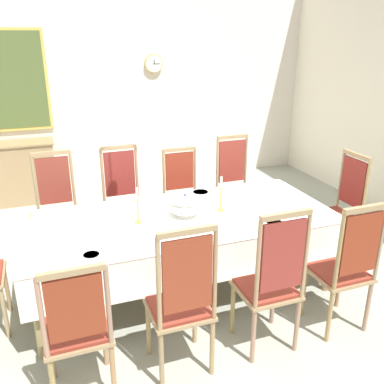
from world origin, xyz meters
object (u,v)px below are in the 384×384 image
soup_tureen (185,205)px  spoon_primary (31,215)px  dining_table (181,224)px  bowl_near_right (200,193)px  candlestick_west (138,209)px  candlestick_east (221,197)px  chair_north_c (183,194)px  spoon_secondary (211,192)px  chair_north_d (235,185)px  chair_north_b (123,199)px  bowl_near_left (42,213)px  chair_south_c (272,281)px  chair_south_d (346,266)px  bowl_far_left (275,224)px  chair_head_east (341,207)px  mounted_clock (154,64)px  chair_south_a (77,328)px  chair_north_a (57,208)px  bowl_far_right (91,256)px  chair_south_b (182,300)px

soup_tureen → spoon_primary: soup_tureen is taller
dining_table → bowl_near_right: (0.37, 0.46, 0.09)m
candlestick_west → candlestick_east: size_ratio=0.98×
chair_north_c → spoon_secondary: bearing=103.9°
chair_north_c → spoon_primary: chair_north_c is taller
chair_north_d → soup_tureen: (-1.01, -1.03, 0.27)m
chair_north_b → bowl_near_left: chair_north_b is taller
soup_tureen → bowl_near_right: (0.33, 0.46, -0.09)m
bowl_near_left → spoon_secondary: (1.71, -0.00, -0.02)m
chair_south_c → chair_south_d: chair_south_c is taller
chair_north_d → bowl_far_left: chair_north_d is taller
chair_south_d → candlestick_east: chair_south_d is taller
chair_north_b → chair_head_east: 2.40m
chair_north_d → spoon_primary: size_ratio=6.78×
mounted_clock → candlestick_west: bearing=-108.1°
bowl_near_left → spoon_primary: (-0.10, 0.03, -0.02)m
soup_tureen → chair_south_c: bearing=-72.3°
chair_south_c → soup_tureen: (-0.33, 1.03, 0.26)m
chair_south_a → bowl_near_right: (1.43, 1.47, 0.22)m
bowl_near_right → spoon_secondary: bearing=11.2°
chair_south_d → chair_north_c: bearing=108.5°
spoon_secondary → bowl_near_right: bearing=-159.8°
chair_head_east → candlestick_west: bearing=90.0°
dining_table → spoon_primary: (-1.31, 0.51, 0.08)m
chair_north_b → chair_north_d: bearing=-180.0°
candlestick_west → bowl_near_right: candlestick_west is taller
chair_north_c → spoon_primary: bearing=16.9°
chair_head_east → mounted_clock: 3.69m
spoon_primary → bowl_near_right: bearing=1.5°
chair_north_d → soup_tureen: 1.47m
chair_north_a → bowl_far_right: 1.55m
soup_tureen → chair_south_b: bearing=-110.6°
dining_table → mounted_clock: bearing=78.5°
chair_south_a → candlestick_east: (1.46, 1.02, 0.34)m
chair_south_c → dining_table: bearing=109.9°
chair_north_d → bowl_far_left: size_ratio=6.74×
soup_tureen → bowl_far_left: size_ratio=1.55×
chair_south_a → chair_north_d: (2.11, 2.04, 0.04)m
chair_north_d → chair_north_c: bearing=0.5°
candlestick_east → bowl_near_right: size_ratio=1.75×
chair_south_d → bowl_near_left: (-2.26, 1.51, 0.19)m
chair_south_b → chair_north_d: 2.48m
chair_north_a → chair_north_b: (0.71, -0.00, -0.00)m
chair_south_b → chair_north_b: chair_south_b is taller
chair_south_a → chair_north_b: size_ratio=0.90×
candlestick_east → bowl_far_left: 0.58m
chair_south_b → chair_south_a: bearing=179.3°
chair_head_east → bowl_far_left: chair_head_east is taller
chair_north_b → chair_south_b: bearing=90.0°
chair_north_d → bowl_far_left: 1.55m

